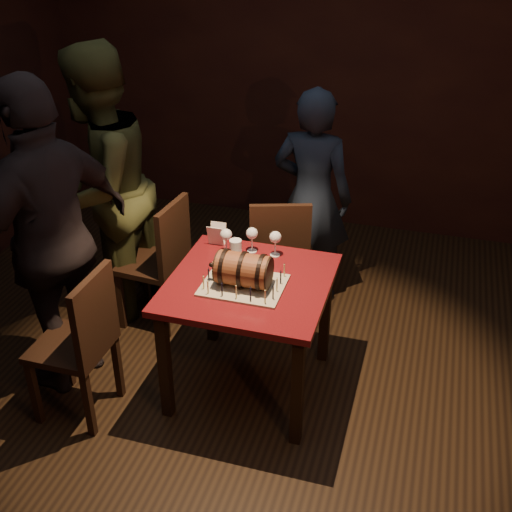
# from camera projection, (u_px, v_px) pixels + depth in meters

# --- Properties ---
(room_shell) EXTENTS (5.04, 5.04, 2.80)m
(room_shell) POSITION_uv_depth(u_px,v_px,m) (239.00, 180.00, 3.20)
(room_shell) COLOR black
(room_shell) RESTS_ON ground
(pub_table) EXTENTS (0.90, 0.90, 0.75)m
(pub_table) POSITION_uv_depth(u_px,v_px,m) (249.00, 297.00, 3.66)
(pub_table) COLOR #4B0C11
(pub_table) RESTS_ON ground
(cake_board) EXTENTS (0.45, 0.35, 0.01)m
(cake_board) POSITION_uv_depth(u_px,v_px,m) (244.00, 285.00, 3.55)
(cake_board) COLOR #A8A087
(cake_board) RESTS_ON pub_table
(barrel_cake) EXTENTS (0.35, 0.20, 0.20)m
(barrel_cake) POSITION_uv_depth(u_px,v_px,m) (243.00, 270.00, 3.50)
(barrel_cake) COLOR brown
(barrel_cake) RESTS_ON cake_board
(birthday_candles) EXTENTS (0.40, 0.30, 0.09)m
(birthday_candles) POSITION_uv_depth(u_px,v_px,m) (244.00, 278.00, 3.53)
(birthday_candles) COLOR #F4E992
(birthday_candles) RESTS_ON cake_board
(wine_glass_left) EXTENTS (0.07, 0.07, 0.16)m
(wine_glass_left) POSITION_uv_depth(u_px,v_px,m) (226.00, 236.00, 3.83)
(wine_glass_left) COLOR silver
(wine_glass_left) RESTS_ON pub_table
(wine_glass_mid) EXTENTS (0.07, 0.07, 0.16)m
(wine_glass_mid) POSITION_uv_depth(u_px,v_px,m) (252.00, 234.00, 3.84)
(wine_glass_mid) COLOR silver
(wine_glass_mid) RESTS_ON pub_table
(wine_glass_right) EXTENTS (0.07, 0.07, 0.16)m
(wine_glass_right) POSITION_uv_depth(u_px,v_px,m) (275.00, 238.00, 3.80)
(wine_glass_right) COLOR silver
(wine_glass_right) RESTS_ON pub_table
(pint_of_ale) EXTENTS (0.07, 0.07, 0.15)m
(pint_of_ale) POSITION_uv_depth(u_px,v_px,m) (236.00, 252.00, 3.75)
(pint_of_ale) COLOR silver
(pint_of_ale) RESTS_ON pub_table
(menu_card) EXTENTS (0.10, 0.05, 0.13)m
(menu_card) POSITION_uv_depth(u_px,v_px,m) (217.00, 235.00, 3.95)
(menu_card) COLOR white
(menu_card) RESTS_ON pub_table
(chair_back) EXTENTS (0.51, 0.51, 0.93)m
(chair_back) POSITION_uv_depth(u_px,v_px,m) (279.00, 253.00, 4.34)
(chair_back) COLOR black
(chair_back) RESTS_ON ground
(chair_left_rear) EXTENTS (0.43, 0.43, 0.93)m
(chair_left_rear) POSITION_uv_depth(u_px,v_px,m) (162.00, 257.00, 4.30)
(chair_left_rear) COLOR black
(chair_left_rear) RESTS_ON ground
(chair_left_front) EXTENTS (0.40, 0.40, 0.93)m
(chair_left_front) POSITION_uv_depth(u_px,v_px,m) (83.00, 338.00, 3.51)
(chair_left_front) COLOR black
(chair_left_front) RESTS_ON ground
(person_back) EXTENTS (0.60, 0.43, 1.57)m
(person_back) POSITION_uv_depth(u_px,v_px,m) (312.00, 198.00, 4.51)
(person_back) COLOR black
(person_back) RESTS_ON ground
(person_left_rear) EXTENTS (0.81, 0.99, 1.89)m
(person_left_rear) POSITION_uv_depth(u_px,v_px,m) (100.00, 189.00, 4.23)
(person_left_rear) COLOR #3D4020
(person_left_rear) RESTS_ON ground
(person_left_front) EXTENTS (0.75, 1.19, 1.89)m
(person_left_front) POSITION_uv_depth(u_px,v_px,m) (53.00, 240.00, 3.61)
(person_left_front) COLOR black
(person_left_front) RESTS_ON ground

